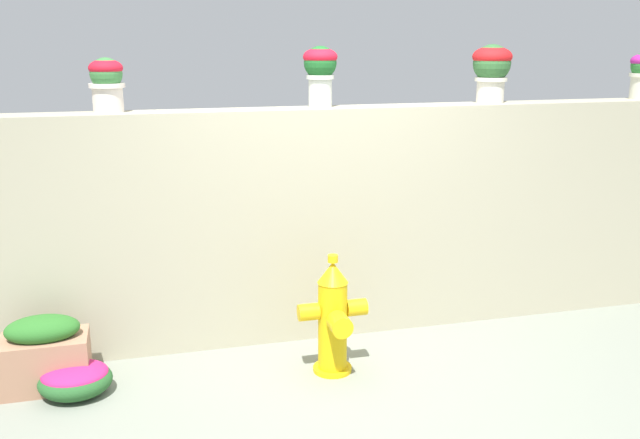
# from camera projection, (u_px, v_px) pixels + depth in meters

# --- Properties ---
(ground_plane) EXTENTS (24.00, 24.00, 0.00)m
(ground_plane) POSITION_uv_depth(u_px,v_px,m) (366.00, 408.00, 4.47)
(ground_plane) COLOR gray
(stone_wall) EXTENTS (6.43, 0.31, 1.78)m
(stone_wall) POSITION_uv_depth(u_px,v_px,m) (316.00, 223.00, 5.43)
(stone_wall) COLOR #A6A086
(stone_wall) RESTS_ON ground
(potted_plant_1) EXTENTS (0.24, 0.24, 0.37)m
(potted_plant_1) POSITION_uv_depth(u_px,v_px,m) (107.00, 81.00, 4.82)
(potted_plant_1) COLOR beige
(potted_plant_1) RESTS_ON stone_wall
(potted_plant_2) EXTENTS (0.25, 0.25, 0.44)m
(potted_plant_2) POSITION_uv_depth(u_px,v_px,m) (320.00, 68.00, 5.15)
(potted_plant_2) COLOR beige
(potted_plant_2) RESTS_ON stone_wall
(potted_plant_3) EXTENTS (0.31, 0.31, 0.45)m
(potted_plant_3) POSITION_uv_depth(u_px,v_px,m) (492.00, 67.00, 5.51)
(potted_plant_3) COLOR beige
(potted_plant_3) RESTS_ON stone_wall
(fire_hydrant) EXTENTS (0.48, 0.39, 0.85)m
(fire_hydrant) POSITION_uv_depth(u_px,v_px,m) (333.00, 319.00, 4.86)
(fire_hydrant) COLOR yellow
(fire_hydrant) RESTS_ON ground
(flower_bush_left) EXTENTS (0.47, 0.43, 0.22)m
(flower_bush_left) POSITION_uv_depth(u_px,v_px,m) (75.00, 379.00, 4.61)
(flower_bush_left) COLOR #255727
(flower_bush_left) RESTS_ON ground
(planter_box) EXTENTS (0.56, 0.34, 0.51)m
(planter_box) POSITION_uv_depth(u_px,v_px,m) (45.00, 354.00, 4.68)
(planter_box) COLOR #A07157
(planter_box) RESTS_ON ground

